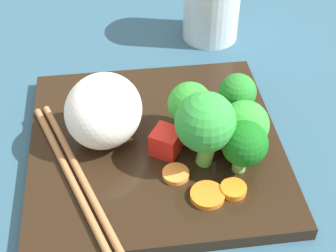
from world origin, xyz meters
TOP-DOWN VIEW (x-y plane):
  - ground_plane at (0.00, 0.00)cm, footprint 110.00×110.00cm
  - square_plate at (0.00, 0.00)cm, footprint 23.34×23.34cm
  - rice_mound at (0.94, 4.51)cm, footprint 9.95×9.85cm
  - broccoli_floret_0 at (-3.22, -3.94)cm, footprint 5.20×5.20cm
  - broccoli_floret_1 at (-4.54, -7.10)cm, footprint 4.00×4.00cm
  - broccoli_floret_2 at (1.95, -7.98)cm, footprint 3.56×3.56cm
  - broccoli_floret_3 at (-1.95, -7.76)cm, footprint 4.43×4.43cm
  - broccoli_floret_4 at (0.91, -3.33)cm, footprint 4.14×4.14cm
  - carrot_slice_0 at (-7.25, -3.59)cm, footprint 3.61×3.61cm
  - carrot_slice_1 at (-4.55, -1.30)cm, footprint 3.35×3.35cm
  - carrot_slice_2 at (-6.94, -5.86)cm, footprint 3.12×3.12cm
  - pepper_chunk_0 at (-1.42, -0.86)cm, footprint 3.38×3.38cm
  - pepper_chunk_1 at (-0.66, -4.74)cm, footprint 3.40×3.26cm
  - chicken_piece_0 at (0.10, -9.35)cm, footprint 3.17×3.15cm
  - chicken_piece_2 at (2.72, -5.05)cm, footprint 4.04×3.46cm
  - chopstick_pair at (-4.36, 7.15)cm, footprint 20.34×8.62cm

SIDE VIEW (x-z plane):
  - ground_plane at x=0.00cm, z-range -2.00..0.00cm
  - square_plate at x=0.00cm, z-range 0.00..1.31cm
  - carrot_slice_1 at x=-4.55cm, z-range 1.31..1.76cm
  - carrot_slice_0 at x=-7.25cm, z-range 1.31..1.80cm
  - carrot_slice_2 at x=-6.94cm, z-range 1.31..1.91cm
  - chopstick_pair at x=-4.36cm, z-range 1.31..1.95cm
  - chicken_piece_0 at x=0.10cm, z-range 1.31..2.83cm
  - pepper_chunk_1 at x=-0.66cm, z-range 1.31..2.87cm
  - pepper_chunk_0 at x=-1.42cm, z-range 1.31..3.67cm
  - chicken_piece_2 at x=2.72cm, z-range 1.31..3.84cm
  - broccoli_floret_3 at x=-1.95cm, z-range 1.54..6.76cm
  - broccoli_floret_1 at x=-4.54cm, z-range 1.79..7.04cm
  - broccoli_floret_4 at x=0.91cm, z-range 1.81..7.37cm
  - broccoli_floret_2 at x=1.95cm, z-range 2.00..7.39cm
  - rice_mound at x=0.94cm, z-range 1.31..8.15cm
  - broccoli_floret_0 at x=-3.22cm, z-range 2.23..9.76cm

